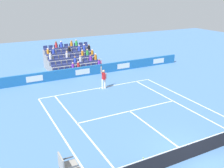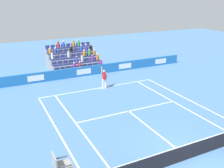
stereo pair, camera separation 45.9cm
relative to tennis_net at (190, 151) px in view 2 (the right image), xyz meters
The scene contains 14 objects.
ground_plane 0.49m from the tennis_net, ahead, with size 80.00×80.00×0.00m, color #4C7AB2.
line_baseline 11.90m from the tennis_net, 90.00° to the right, with size 10.97×0.10×0.01m, color white.
line_service 6.42m from the tennis_net, 90.00° to the right, with size 8.23×0.10×0.01m, color white.
line_centre_service 3.24m from the tennis_net, 90.00° to the right, with size 0.10×6.40×0.01m, color white.
line_singles_sideline_left 7.25m from the tennis_net, 55.31° to the right, with size 0.10×11.89×0.01m, color white.
line_singles_sideline_right 7.25m from the tennis_net, 124.69° to the right, with size 0.10×11.89×0.01m, color white.
line_doubles_sideline_left 8.10m from the tennis_net, 47.30° to the right, with size 0.10×11.89×0.01m, color white.
line_doubles_sideline_right 8.10m from the tennis_net, 132.70° to the right, with size 0.10×11.89×0.01m, color white.
line_centre_mark 11.80m from the tennis_net, 90.00° to the right, with size 0.10×0.20×0.01m, color white.
sponsor_barrier 15.95m from the tennis_net, 90.00° to the right, with size 24.69×0.22×1.02m.
tennis_net is the anchor object (origin of this frame).
tennis_player 11.60m from the tennis_net, 91.83° to the right, with size 0.53×0.37×2.85m.
stadium_stand 19.52m from the tennis_net, 90.04° to the right, with size 5.58×4.75×3.03m.
loose_tennis_ball 2.67m from the tennis_net, 25.93° to the right, with size 0.07×0.07×0.07m, color #D1E533.
Camera 2 is at (8.67, 8.35, 8.23)m, focal length 40.79 mm.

